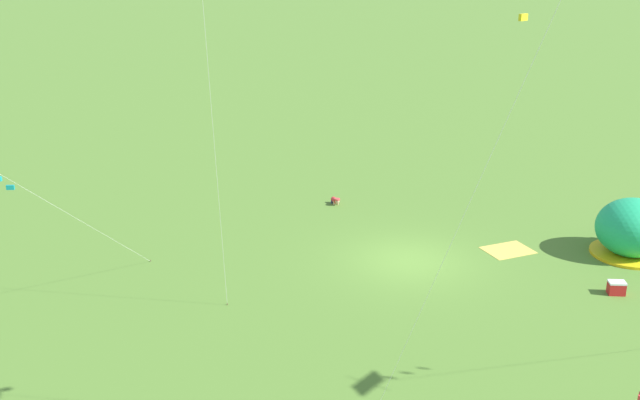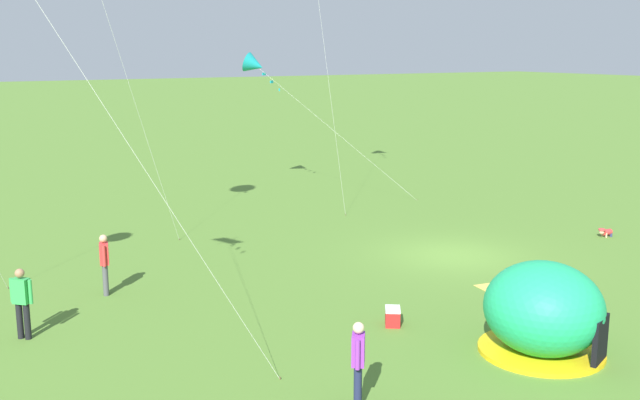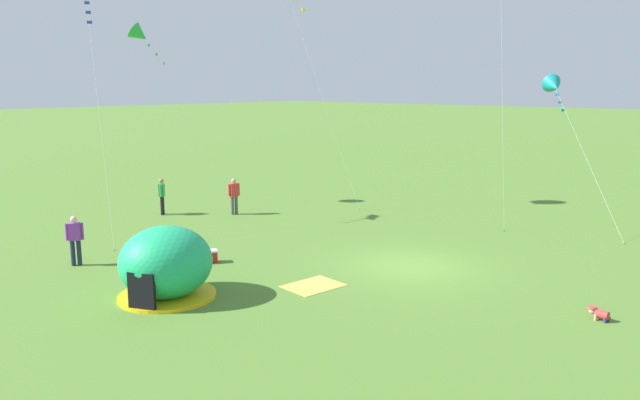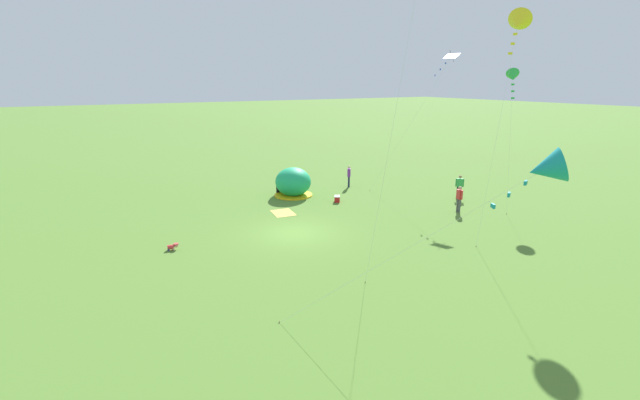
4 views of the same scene
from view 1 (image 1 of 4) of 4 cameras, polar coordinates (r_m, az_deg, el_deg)
ground_plane at (r=26.87m, az=6.82°, el=-4.63°), size 300.00×300.00×0.00m
popup_tent at (r=29.10m, az=22.77°, el=-2.04°), size 2.81×2.81×2.10m
picnic_blanket at (r=28.41m, az=14.13°, el=-3.73°), size 1.85×1.50×0.01m
cooler_box at (r=26.03m, az=21.65°, el=-6.23°), size 0.64×0.60×0.44m
toddler_crawling at (r=32.18m, az=1.19°, el=-0.04°), size 0.29×0.55×0.32m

